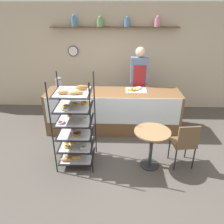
# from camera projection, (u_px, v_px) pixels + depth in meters

# --- Properties ---
(ground_plane) EXTENTS (14.00, 14.00, 0.00)m
(ground_plane) POSITION_uv_depth(u_px,v_px,m) (111.00, 158.00, 4.10)
(ground_plane) COLOR #4C4742
(back_wall) EXTENTS (10.00, 0.30, 2.70)m
(back_wall) POSITION_uv_depth(u_px,v_px,m) (114.00, 58.00, 5.73)
(back_wall) COLOR beige
(back_wall) RESTS_ON ground_plane
(display_counter) EXTENTS (2.92, 0.73, 0.92)m
(display_counter) POSITION_uv_depth(u_px,v_px,m) (113.00, 111.00, 4.90)
(display_counter) COLOR brown
(display_counter) RESTS_ON ground_plane
(pastry_rack) EXTENTS (0.64, 0.62, 1.62)m
(pastry_rack) POSITION_uv_depth(u_px,v_px,m) (75.00, 126.00, 3.70)
(pastry_rack) COLOR black
(pastry_rack) RESTS_ON ground_plane
(person_worker) EXTENTS (0.40, 0.23, 1.78)m
(person_worker) POSITION_uv_depth(u_px,v_px,m) (139.00, 81.00, 5.16)
(person_worker) COLOR #282833
(person_worker) RESTS_ON ground_plane
(cafe_table) EXTENTS (0.61, 0.61, 0.71)m
(cafe_table) POSITION_uv_depth(u_px,v_px,m) (152.00, 140.00, 3.70)
(cafe_table) COLOR #262628
(cafe_table) RESTS_ON ground_plane
(cafe_chair) EXTENTS (0.42, 0.42, 0.86)m
(cafe_chair) POSITION_uv_depth(u_px,v_px,m) (185.00, 142.00, 3.68)
(cafe_chair) COLOR black
(cafe_chair) RESTS_ON ground_plane
(coffee_carafe) EXTENTS (0.14, 0.14, 0.32)m
(coffee_carafe) POSITION_uv_depth(u_px,v_px,m) (59.00, 85.00, 4.66)
(coffee_carafe) COLOR gray
(coffee_carafe) RESTS_ON display_counter
(donut_tray_counter) EXTENTS (0.45, 0.34, 0.05)m
(donut_tray_counter) POSITION_uv_depth(u_px,v_px,m) (136.00, 90.00, 4.78)
(donut_tray_counter) COLOR silver
(donut_tray_counter) RESTS_ON display_counter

